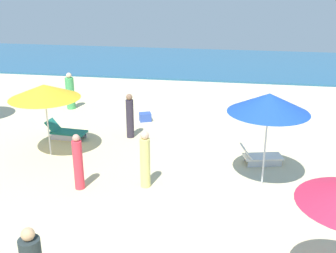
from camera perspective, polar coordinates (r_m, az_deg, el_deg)
The scene contains 10 objects.
ocean at distance 29.00m, azimuth 7.25°, elevation 8.71°, with size 60.00×10.45×0.12m, color #255A83.
umbrella_1 at distance 14.00m, azimuth -16.79°, elevation 4.67°, with size 2.32×2.32×2.48m.
lounge_chair_1_0 at distance 15.94m, azimuth -14.00°, elevation -0.72°, with size 1.54×0.71×0.68m.
umbrella_2 at distance 11.62m, azimuth 13.82°, elevation 3.18°, with size 2.28×2.28×2.78m.
lounge_chair_2_0 at distance 13.76m, azimuth 12.62°, elevation -4.10°, with size 1.44×0.87×0.65m.
beachgoer_1 at distance 19.32m, azimuth -13.41°, elevation 4.65°, with size 0.44×0.44×1.68m.
beachgoer_3 at distance 11.96m, azimuth -12.36°, elevation -4.99°, with size 0.40×0.40×1.67m.
beachgoer_4 at distance 11.79m, azimuth -3.19°, elevation -4.68°, with size 0.30×0.30×1.72m.
beachgoer_5 at distance 15.45m, azimuth -5.31°, elevation 1.38°, with size 0.34×0.34×1.70m.
cooler_box_1 at distance 17.35m, azimuth -3.19°, elevation 1.33°, with size 0.48×0.37×0.35m, color #3455B7.
Camera 1 is at (1.09, -3.63, 5.81)m, focal length 43.96 mm.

